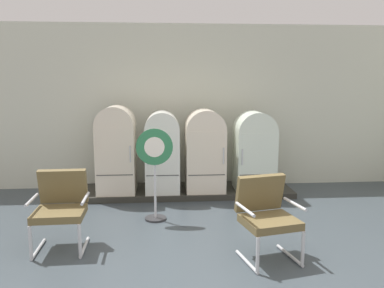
% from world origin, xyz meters
% --- Properties ---
extents(ground, '(12.00, 10.00, 0.05)m').
position_xyz_m(ground, '(0.00, 0.00, -0.03)').
color(ground, '#3A4349').
extents(back_wall, '(11.76, 0.12, 3.12)m').
position_xyz_m(back_wall, '(0.00, 3.66, 1.57)').
color(back_wall, beige).
rests_on(back_wall, ground).
extents(display_plinth, '(3.84, 0.95, 0.10)m').
position_xyz_m(display_plinth, '(0.00, 3.02, 0.05)').
color(display_plinth, '#2E2D27').
rests_on(display_plinth, ground).
extents(refrigerator_0, '(0.66, 0.72, 1.53)m').
position_xyz_m(refrigerator_0, '(-1.24, 2.94, 0.91)').
color(refrigerator_0, beige).
rests_on(refrigerator_0, display_plinth).
extents(refrigerator_1, '(0.60, 0.67, 1.43)m').
position_xyz_m(refrigerator_1, '(-0.43, 2.91, 0.86)').
color(refrigerator_1, white).
rests_on(refrigerator_1, display_plinth).
extents(refrigerator_2, '(0.69, 0.71, 1.46)m').
position_xyz_m(refrigerator_2, '(0.33, 2.93, 0.87)').
color(refrigerator_2, silver).
rests_on(refrigerator_2, display_plinth).
extents(refrigerator_3, '(0.70, 0.64, 1.42)m').
position_xyz_m(refrigerator_3, '(1.22, 2.90, 0.85)').
color(refrigerator_3, silver).
rests_on(refrigerator_3, display_plinth).
extents(armchair_left, '(0.68, 0.65, 0.97)m').
position_xyz_m(armchair_left, '(-1.69, 0.86, 0.55)').
color(armchair_left, silver).
rests_on(armchair_left, ground).
extents(armchair_right, '(0.75, 0.75, 0.97)m').
position_xyz_m(armchair_right, '(0.77, 0.39, 0.55)').
color(armchair_right, silver).
rests_on(armchair_right, ground).
extents(sign_stand, '(0.54, 0.32, 1.38)m').
position_xyz_m(sign_stand, '(-0.54, 1.72, 0.72)').
color(sign_stand, '#2D2D30').
rests_on(sign_stand, ground).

